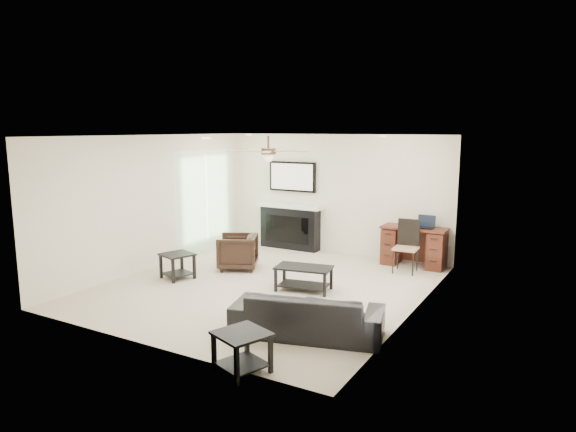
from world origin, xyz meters
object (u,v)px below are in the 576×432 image
Objects in this scene: coffee_table at (304,278)px; fireplace_unit at (290,206)px; desk at (414,246)px; armchair at (238,252)px; sofa at (308,314)px.

coffee_table is 3.08m from fireplace_unit.
coffee_table is 2.66m from desk.
armchair is 3.38m from desk.
fireplace_unit reaches higher than armchair.
sofa is 1.57× the size of desk.
coffee_table is at bearing -56.19° from fireplace_unit.
desk reaches higher than armchair.
fireplace_unit is (-2.56, 4.08, 0.67)m from sofa.
armchair reaches higher than coffee_table.
coffee_table is 0.74× the size of desk.
sofa is 3.37m from armchair.
fireplace_unit reaches higher than sofa.
fireplace_unit is at bearing 178.49° from desk.
sofa is 4.01m from desk.
coffee_table is at bearing -75.76° from sofa.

